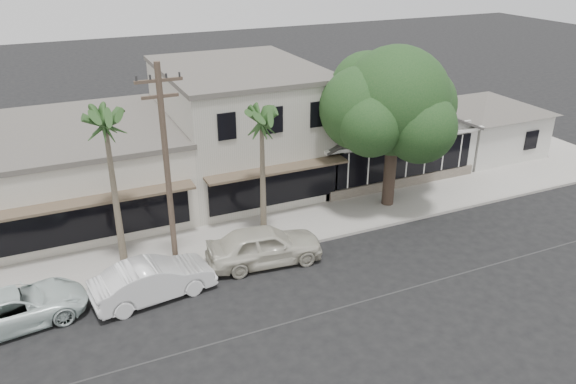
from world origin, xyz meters
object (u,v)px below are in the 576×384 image
shade_tree (391,103)px  utility_pole (167,168)px  car_0 (265,245)px  car_2 (15,308)px  car_1 (153,280)px

shade_tree → utility_pole: bearing=-170.3°
car_0 → car_2: size_ratio=1.00×
utility_pole → car_2: bearing=-170.0°
utility_pole → shade_tree: size_ratio=1.06×
car_2 → shade_tree: size_ratio=0.60×
car_0 → car_1: size_ratio=1.05×
car_2 → shade_tree: shade_tree is taller
car_1 → shade_tree: size_ratio=0.57×
utility_pole → shade_tree: (11.82, 2.01, 0.80)m
utility_pole → shade_tree: 12.02m
car_1 → car_0: bearing=-90.5°
utility_pole → car_1: utility_pole is taller
car_0 → car_2: car_0 is taller
car_0 → car_2: 10.00m
car_1 → car_2: bearing=78.0°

